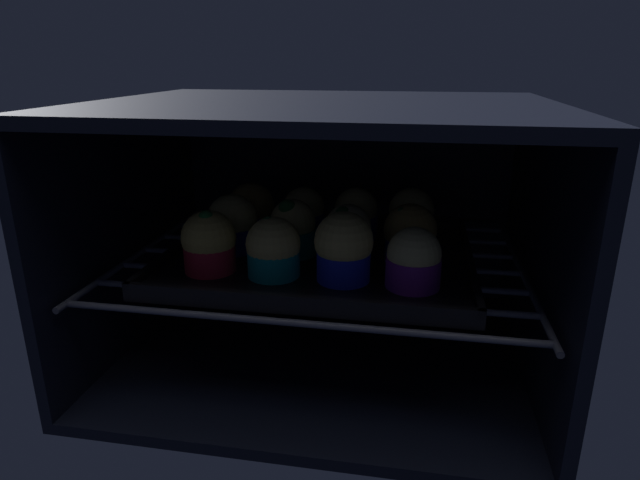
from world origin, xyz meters
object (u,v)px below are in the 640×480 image
object	(u,v)px
muffin_row0_col2	(344,248)
muffin_row1_col0	(233,225)
muffin_row1_col3	(410,235)
muffin_row0_col1	(273,249)
muffin_row1_col1	(293,229)
muffin_row0_col3	(414,261)
muffin_row0_col0	(209,243)
muffin_row2_col3	(411,217)
muffin_row1_col2	(348,233)
muffin_row2_col0	(251,210)
muffin_row2_col1	(304,213)
muffin_row2_col2	(356,215)
baking_tray	(320,258)

from	to	relation	value
muffin_row0_col2	muffin_row1_col0	bearing A→B (deg)	154.61
muffin_row1_col0	muffin_row1_col3	world-z (taller)	muffin_row1_col0
muffin_row0_col1	muffin_row1_col1	bearing A→B (deg)	85.79
muffin_row0_col1	muffin_row0_col3	xyz separation A→B (cm)	(16.94, -0.41, -0.16)
muffin_row0_col0	muffin_row2_col3	world-z (taller)	muffin_row0_col0
muffin_row1_col2	muffin_row2_col0	bearing A→B (deg)	152.84
muffin_row1_col3	muffin_row0_col1	bearing A→B (deg)	-153.71
muffin_row1_col1	muffin_row2_col1	size ratio (longest dim) A/B	1.07
muffin_row0_col2	muffin_row2_col3	bearing A→B (deg)	64.38
muffin_row1_col3	muffin_row2_col3	bearing A→B (deg)	90.12
muffin_row0_col3	muffin_row1_col0	world-z (taller)	muffin_row1_col0
muffin_row0_col1	muffin_row0_col3	bearing A→B (deg)	-1.38
muffin_row1_col3	muffin_row0_col0	bearing A→B (deg)	-162.15
muffin_row0_col1	muffin_row0_col2	bearing A→B (deg)	0.66
muffin_row2_col2	muffin_row2_col3	size ratio (longest dim) A/B	0.95
muffin_row0_col0	muffin_row1_col2	bearing A→B (deg)	26.88
muffin_row0_col0	muffin_row2_col0	distance (cm)	16.51
muffin_row2_col2	muffin_row0_col3	bearing A→B (deg)	-62.73
muffin_row1_col1	muffin_row0_col3	bearing A→B (deg)	-27.28
muffin_row0_col0	muffin_row0_col2	size ratio (longest dim) A/B	0.95
muffin_row2_col0	muffin_row2_col2	world-z (taller)	same
muffin_row1_col2	muffin_row2_col2	size ratio (longest dim) A/B	0.95
muffin_row0_col3	muffin_row2_col0	size ratio (longest dim) A/B	0.94
muffin_row1_col1	muffin_row1_col2	bearing A→B (deg)	3.17
muffin_row1_col3	muffin_row0_col3	bearing A→B (deg)	-85.71
muffin_row2_col3	muffin_row0_col2	bearing A→B (deg)	-115.62
baking_tray	muffin_row0_col0	world-z (taller)	muffin_row0_col0
muffin_row2_col1	muffin_row2_col3	xyz separation A→B (cm)	(15.93, -0.26, 0.29)
muffin_row0_col0	muffin_row2_col2	xyz separation A→B (cm)	(16.55, 16.34, -0.16)
baking_tray	muffin_row0_col1	bearing A→B (deg)	-118.08
muffin_row2_col2	muffin_row0_col0	bearing A→B (deg)	-135.36
muffin_row1_col1	muffin_row2_col3	distance (cm)	17.62
muffin_row0_col0	muffin_row2_col2	size ratio (longest dim) A/B	1.07
muffin_row0_col0	muffin_row1_col1	size ratio (longest dim) A/B	1.02
muffin_row1_col3	muffin_row2_col2	distance (cm)	11.66
muffin_row1_col1	muffin_row2_col0	world-z (taller)	muffin_row1_col1
baking_tray	muffin_row2_col0	world-z (taller)	muffin_row2_col0
muffin_row1_col0	muffin_row2_col2	world-z (taller)	muffin_row1_col0
muffin_row1_col0	muffin_row2_col2	distance (cm)	18.27
muffin_row1_col0	muffin_row2_col0	distance (cm)	8.66
muffin_row2_col2	muffin_row1_col2	bearing A→B (deg)	-91.15
muffin_row0_col2	muffin_row2_col0	xyz separation A→B (cm)	(-16.54, 16.53, -0.55)
muffin_row0_col1	muffin_row1_col2	bearing A→B (deg)	46.25
muffin_row0_col0	muffin_row2_col1	distance (cm)	18.34
muffin_row1_col1	muffin_row2_col2	distance (cm)	11.40
muffin_row0_col1	muffin_row1_col3	world-z (taller)	muffin_row1_col3
muffin_row1_col1	muffin_row0_col2	bearing A→B (deg)	-44.50
muffin_row1_col2	muffin_row2_col3	distance (cm)	11.19
muffin_row0_col2	muffin_row1_col2	size ratio (longest dim) A/B	1.18
muffin_row0_col3	muffin_row1_col3	size ratio (longest dim) A/B	0.93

